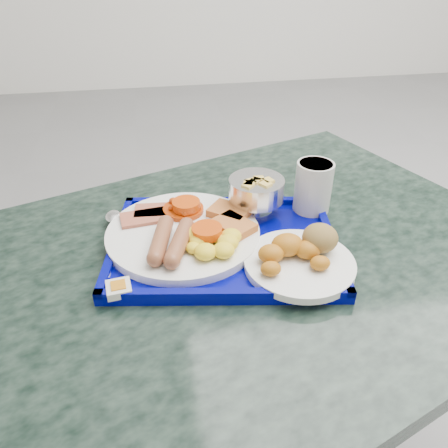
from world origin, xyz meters
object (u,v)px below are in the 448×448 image
at_px(table, 223,332).
at_px(main_plate, 188,231).
at_px(juice_cup, 313,185).
at_px(tray, 224,245).
at_px(bread_plate, 301,255).
at_px(fruit_bowl, 256,190).

bearing_deg(table, main_plate, 133.76).
relative_size(table, juice_cup, 13.10).
xyz_separation_m(tray, bread_plate, (0.12, -0.08, 0.02)).
bearing_deg(main_plate, bread_plate, -30.96).
relative_size(bread_plate, fruit_bowl, 1.71).
xyz_separation_m(main_plate, bread_plate, (0.18, -0.11, 0.00)).
height_order(tray, main_plate, main_plate).
bearing_deg(bread_plate, juice_cup, 65.30).
bearing_deg(main_plate, table, -46.24).
bearing_deg(table, tray, 76.77).
height_order(main_plate, fruit_bowl, fruit_bowl).
bearing_deg(bread_plate, table, 158.02).
distance_m(bread_plate, fruit_bowl, 0.18).
relative_size(tray, main_plate, 1.58).
distance_m(table, fruit_bowl, 0.29).
height_order(table, bread_plate, bread_plate).
relative_size(fruit_bowl, juice_cup, 1.07).
bearing_deg(fruit_bowl, main_plate, -154.19).
bearing_deg(tray, juice_cup, 23.92).
height_order(main_plate, juice_cup, juice_cup).
bearing_deg(bread_plate, fruit_bowl, 101.51).
xyz_separation_m(table, bread_plate, (0.12, -0.05, 0.21)).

